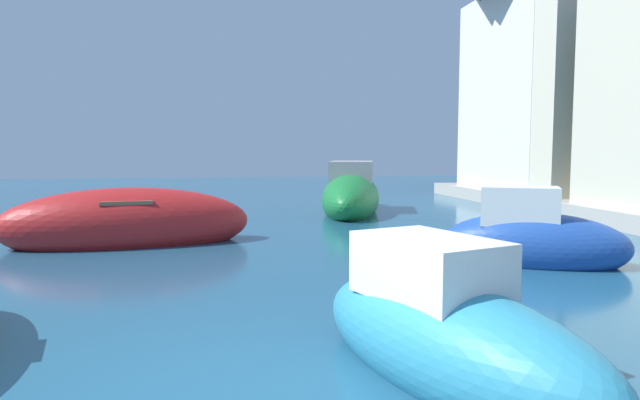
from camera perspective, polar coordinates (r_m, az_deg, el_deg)
The scene contains 6 objects.
moored_boat_0 at distance 13.46m, azimuth -18.88°, elevation -2.29°, with size 5.70×2.69×1.65m.
moored_boat_3 at distance 11.28m, azimuth 20.62°, elevation -3.84°, with size 3.63×2.77×1.72m.
moored_boat_4 at distance 19.35m, azimuth 3.16°, elevation 0.49°, with size 3.50×6.53×2.12m.
moored_boat_5 at distance 5.54m, azimuth 12.56°, elevation -13.09°, with size 2.44×3.88×1.55m.
waterfront_building_annex at distance 24.64m, azimuth 23.26°, elevation 11.16°, with size 5.60×8.09×8.70m.
waterfront_building_far at distance 25.22m, azimuth 22.42°, elevation 11.23°, with size 5.65×6.64×8.87m.
Camera 1 is at (-0.02, -4.54, 2.12)m, focal length 31.66 mm.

